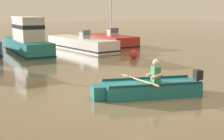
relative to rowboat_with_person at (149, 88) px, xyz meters
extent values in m
plane|color=#7A6B4C|center=(-0.24, 0.43, -0.25)|extent=(120.00, 120.00, 0.00)
cube|color=#1E727A|center=(0.07, -0.03, -0.03)|extent=(3.29, 2.17, 0.44)
cube|color=#1E727A|center=(-1.54, 0.62, -0.03)|extent=(0.60, 0.71, 0.42)
cube|color=#103F43|center=(-0.12, -0.50, 0.22)|extent=(2.85, 1.20, 0.08)
cube|color=#103F43|center=(0.25, 0.45, 0.22)|extent=(2.85, 1.20, 0.08)
cube|color=teal|center=(0.16, -0.06, 0.15)|extent=(0.64, 1.04, 0.06)
cylinder|color=black|center=(1.60, -0.64, 0.02)|extent=(0.13, 0.13, 0.54)
cube|color=black|center=(1.60, -0.64, 0.37)|extent=(0.33, 0.35, 0.32)
cube|color=#3F7F4C|center=(0.20, -0.08, 0.45)|extent=(0.33, 0.40, 0.52)
sphere|color=beige|center=(0.20, -0.08, 0.83)|extent=(0.22, 0.22, 0.22)
cylinder|color=beige|center=(0.08, -0.27, 0.43)|extent=(0.43, 0.24, 0.23)
cylinder|color=beige|center=(0.24, 0.14, 0.43)|extent=(0.43, 0.24, 0.23)
cylinder|color=tan|center=(-0.20, 0.24, 0.25)|extent=(0.19, 2.00, 0.06)
cube|color=#1E727A|center=(0.32, 12.13, 0.19)|extent=(2.25, 6.67, 0.88)
cube|color=black|center=(0.32, 12.13, -0.10)|extent=(2.29, 6.71, 0.10)
cube|color=beige|center=(0.27, 11.55, 1.32)|extent=(1.53, 2.85, 1.37)
cube|color=black|center=(0.27, 11.55, 1.49)|extent=(1.56, 2.89, 0.24)
cube|color=white|center=(0.27, 11.55, 2.05)|extent=(1.61, 3.00, 0.08)
cube|color=white|center=(4.35, 12.22, 0.15)|extent=(2.03, 6.85, 0.80)
cube|color=black|center=(4.35, 12.22, -0.11)|extent=(2.07, 6.89, 0.10)
cube|color=#B2ADA3|center=(4.37, 11.71, 0.77)|extent=(0.63, 0.53, 0.44)
cube|color=slate|center=(4.38, 11.45, 0.95)|extent=(0.61, 0.07, 0.36)
cube|color=#B72D28|center=(7.15, 12.62, 0.16)|extent=(2.37, 5.18, 0.83)
cube|color=black|center=(7.15, 12.62, -0.11)|extent=(2.41, 5.22, 0.10)
cube|color=beige|center=(7.13, 12.24, 0.80)|extent=(0.74, 0.55, 0.44)
cube|color=slate|center=(7.11, 11.98, 0.98)|extent=(0.71, 0.09, 0.36)
cylinder|color=silver|center=(7.14, 12.50, 1.95)|extent=(0.10, 0.10, 2.75)
sphere|color=red|center=(4.63, 6.57, -0.01)|extent=(0.48, 0.48, 0.48)
camera|label=1|loc=(-6.69, -7.51, 2.50)|focal=50.90mm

